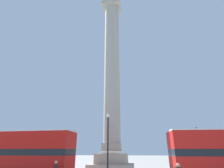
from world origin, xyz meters
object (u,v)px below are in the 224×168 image
monument_column (112,87)px  equestrian_statue (201,158)px  bus_b (16,152)px  street_lamp (108,143)px

monument_column → equestrian_statue: size_ratio=4.60×
monument_column → bus_b: size_ratio=2.46×
bus_b → equestrian_statue: (19.95, 11.95, -0.75)m
monument_column → street_lamp: 8.32m
street_lamp → equestrian_statue: bearing=37.4°
monument_column → equestrian_statue: 15.94m
equestrian_statue → street_lamp: street_lamp is taller
equestrian_statue → monument_column: bearing=-138.7°
monument_column → street_lamp: (0.10, -3.39, -7.60)m
monument_column → bus_b: bearing=-141.8°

